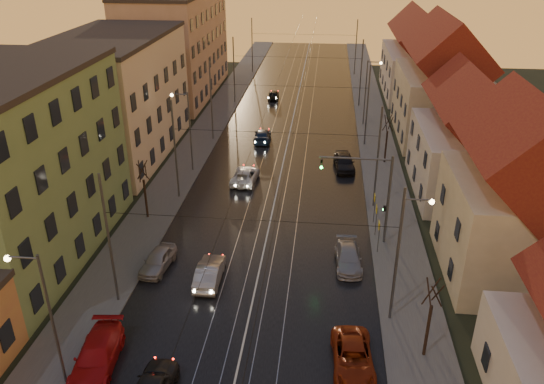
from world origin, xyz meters
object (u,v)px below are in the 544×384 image
(street_lamp_0, at_px, (44,309))
(parked_left_3, at_px, (158,260))
(traffic_light_mast, at_px, (375,189))
(parked_right_0, at_px, (353,357))
(driving_car_3, at_px, (262,136))
(street_lamp_3, at_px, (369,86))
(parked_left_2, at_px, (97,356))
(driving_car_1, at_px, (210,272))
(driving_car_4, at_px, (273,95))
(street_lamp_2, at_px, (187,124))
(driving_car_2, at_px, (245,176))
(street_lamp_1, at_px, (404,243))
(parked_right_1, at_px, (348,258))
(parked_right_2, at_px, (344,162))

(street_lamp_0, height_order, parked_left_3, street_lamp_0)
(traffic_light_mast, bearing_deg, parked_right_0, -97.73)
(street_lamp_0, distance_m, parked_left_3, 11.89)
(traffic_light_mast, distance_m, driving_car_3, 24.10)
(street_lamp_3, bearing_deg, parked_left_2, -111.40)
(driving_car_1, bearing_deg, driving_car_4, -90.66)
(street_lamp_2, relative_size, street_lamp_3, 1.00)
(driving_car_2, height_order, parked_left_2, parked_left_2)
(driving_car_2, distance_m, driving_car_3, 11.16)
(street_lamp_1, xyz_separation_m, street_lamp_3, (0.00, 36.00, 0.00))
(parked_right_1, bearing_deg, street_lamp_1, -61.20)
(parked_right_0, bearing_deg, street_lamp_1, 57.60)
(street_lamp_1, xyz_separation_m, street_lamp_2, (-18.21, 20.00, 0.00))
(traffic_light_mast, height_order, driving_car_2, traffic_light_mast)
(driving_car_2, xyz_separation_m, parked_right_1, (9.41, -13.26, -0.02))
(parked_right_1, bearing_deg, parked_left_3, -175.38)
(parked_right_1, height_order, parked_right_2, parked_right_2)
(street_lamp_2, relative_size, driving_car_3, 1.78)
(street_lamp_0, distance_m, street_lamp_2, 28.00)
(traffic_light_mast, distance_m, parked_right_2, 14.67)
(street_lamp_1, xyz_separation_m, parked_right_1, (-2.90, 4.70, -4.25))
(parked_right_1, bearing_deg, driving_car_2, 122.45)
(driving_car_2, xyz_separation_m, parked_right_2, (9.41, 4.08, 0.13))
(street_lamp_1, bearing_deg, parked_left_2, -158.37)
(traffic_light_mast, relative_size, parked_right_2, 1.55)
(street_lamp_1, relative_size, parked_left_2, 1.55)
(street_lamp_3, height_order, driving_car_2, street_lamp_3)
(street_lamp_0, distance_m, driving_car_3, 37.87)
(street_lamp_1, height_order, parked_left_3, street_lamp_1)
(street_lamp_2, xyz_separation_m, driving_car_2, (5.90, -2.03, -4.23))
(driving_car_1, height_order, driving_car_3, driving_car_1)
(street_lamp_0, bearing_deg, street_lamp_1, 23.72)
(street_lamp_2, distance_m, driving_car_1, 19.59)
(driving_car_1, xyz_separation_m, driving_car_4, (-0.21, 44.52, -0.10))
(street_lamp_2, height_order, driving_car_4, street_lamp_2)
(driving_car_2, bearing_deg, parked_left_2, 83.16)
(driving_car_3, distance_m, parked_left_3, 26.51)
(parked_right_1, bearing_deg, traffic_light_mast, 58.54)
(street_lamp_3, distance_m, driving_car_3, 14.48)
(parked_left_2, bearing_deg, parked_right_0, -0.21)
(traffic_light_mast, distance_m, driving_car_4, 40.17)
(driving_car_1, bearing_deg, driving_car_2, -90.88)
(traffic_light_mast, bearing_deg, street_lamp_3, 87.73)
(street_lamp_1, relative_size, street_lamp_2, 1.00)
(driving_car_1, relative_size, parked_right_0, 0.93)
(driving_car_1, bearing_deg, street_lamp_3, -110.70)
(street_lamp_1, relative_size, driving_car_3, 1.78)
(street_lamp_1, distance_m, traffic_light_mast, 8.08)
(street_lamp_2, relative_size, parked_left_2, 1.55)
(driving_car_4, height_order, parked_left_2, parked_left_2)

